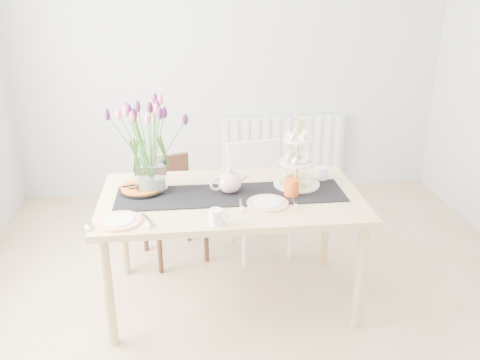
{
  "coord_description": "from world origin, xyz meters",
  "views": [
    {
      "loc": [
        -0.42,
        -2.45,
        2.02
      ],
      "look_at": [
        -0.11,
        0.35,
        0.87
      ],
      "focal_mm": 38.0,
      "sensor_mm": 36.0,
      "label": 1
    }
  ],
  "objects": [
    {
      "name": "plate_left",
      "position": [
        -0.81,
        0.11,
        0.76
      ],
      "size": [
        0.33,
        0.33,
        0.01
      ],
      "primitive_type": "cylinder",
      "rotation": [
        0.0,
        0.0,
        0.42
      ],
      "color": "white",
      "rests_on": "dining_table"
    },
    {
      "name": "mug_orange",
      "position": [
        0.2,
        0.35,
        0.8
      ],
      "size": [
        0.12,
        0.12,
        0.11
      ],
      "primitive_type": "cylinder",
      "rotation": [
        0.0,
        0.0,
        1.11
      ],
      "color": "#DA5118",
      "rests_on": "dining_table"
    },
    {
      "name": "tulip_vase",
      "position": [
        -0.65,
        0.53,
        1.13
      ],
      "size": [
        0.69,
        0.69,
        0.59
      ],
      "rotation": [
        0.0,
        0.0,
        -0.4
      ],
      "color": "silver",
      "rests_on": "dining_table"
    },
    {
      "name": "dining_table",
      "position": [
        -0.16,
        0.4,
        0.67
      ],
      "size": [
        1.6,
        0.9,
        0.75
      ],
      "color": "#D8B674",
      "rests_on": "ground"
    },
    {
      "name": "radiator",
      "position": [
        0.5,
        2.19,
        0.45
      ],
      "size": [
        1.2,
        0.08,
        0.6
      ],
      "primitive_type": "cube",
      "color": "white",
      "rests_on": "room_shell"
    },
    {
      "name": "cake_stand",
      "position": [
        0.27,
        0.5,
        0.87
      ],
      "size": [
        0.29,
        0.29,
        0.43
      ],
      "rotation": [
        0.0,
        0.0,
        -0.33
      ],
      "color": "gold",
      "rests_on": "dining_table"
    },
    {
      "name": "chair_white",
      "position": [
        0.1,
        1.09,
        0.49
      ],
      "size": [
        0.48,
        0.48,
        0.84
      ],
      "rotation": [
        0.0,
        0.0,
        0.18
      ],
      "color": "white",
      "rests_on": "ground"
    },
    {
      "name": "teapot",
      "position": [
        -0.17,
        0.43,
        0.82
      ],
      "size": [
        0.28,
        0.25,
        0.16
      ],
      "primitive_type": null,
      "rotation": [
        0.0,
        0.0,
        0.25
      ],
      "color": "silver",
      "rests_on": "dining_table"
    },
    {
      "name": "room_shell",
      "position": [
        0.0,
        0.0,
        1.3
      ],
      "size": [
        4.5,
        4.5,
        4.5
      ],
      "color": "tan",
      "rests_on": "ground"
    },
    {
      "name": "table_runner",
      "position": [
        -0.16,
        0.4,
        0.75
      ],
      "size": [
        1.4,
        0.35,
        0.01
      ],
      "primitive_type": "cube",
      "color": "black",
      "rests_on": "dining_table"
    },
    {
      "name": "mug_white",
      "position": [
        -0.28,
        0.02,
        0.79
      ],
      "size": [
        0.08,
        0.08,
        0.09
      ],
      "primitive_type": "cylinder",
      "rotation": [
        0.0,
        0.0,
        0.09
      ],
      "color": "white",
      "rests_on": "dining_table"
    },
    {
      "name": "plate_right",
      "position": [
        0.04,
        0.25,
        0.76
      ],
      "size": [
        0.26,
        0.26,
        0.01
      ],
      "primitive_type": "cylinder",
      "rotation": [
        0.0,
        0.0,
        -0.05
      ],
      "color": "silver",
      "rests_on": "dining_table"
    },
    {
      "name": "cream_jug",
      "position": [
        0.45,
        0.59,
        0.79
      ],
      "size": [
        0.09,
        0.09,
        0.08
      ],
      "primitive_type": "cylinder",
      "rotation": [
        0.0,
        0.0,
        0.04
      ],
      "color": "white",
      "rests_on": "dining_table"
    },
    {
      "name": "tart_tin",
      "position": [
        -0.71,
        0.52,
        0.77
      ],
      "size": [
        0.3,
        0.3,
        0.04
      ],
      "rotation": [
        0.0,
        0.0,
        -0.09
      ],
      "color": "black",
      "rests_on": "dining_table"
    },
    {
      "name": "chair_brown",
      "position": [
        -0.56,
        1.06,
        0.44
      ],
      "size": [
        0.5,
        0.5,
        0.76
      ],
      "rotation": [
        0.0,
        0.0,
        0.36
      ],
      "color": "#381F14",
      "rests_on": "ground"
    }
  ]
}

